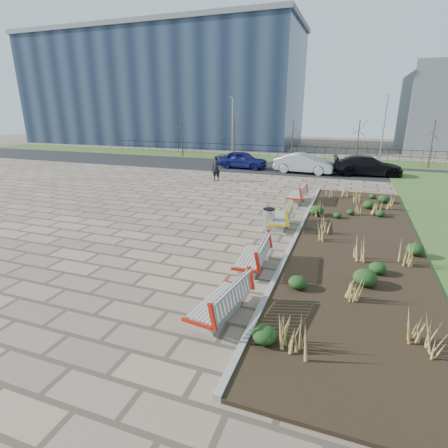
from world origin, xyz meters
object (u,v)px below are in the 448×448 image
(bench_b, at_px, (251,255))
(car_silver, at_px, (304,163))
(litter_bin, at_px, (269,220))
(lamp_west, at_px, (232,129))
(car_blue, at_px, (242,160))
(car_black, at_px, (367,166))
(bench_d, at_px, (296,194))
(pedestrian, at_px, (216,168))
(bench_c, at_px, (280,216))
(lamp_east, at_px, (383,132))
(bench_a, at_px, (219,299))

(bench_b, xyz_separation_m, car_silver, (-0.91, 18.64, 0.29))
(litter_bin, distance_m, lamp_west, 22.45)
(car_blue, bearing_deg, bench_b, -159.18)
(car_blue, bearing_deg, car_black, -86.95)
(bench_d, height_order, pedestrian, pedestrian)
(bench_c, relative_size, lamp_west, 0.35)
(litter_bin, distance_m, lamp_east, 21.40)
(bench_b, relative_size, pedestrian, 1.17)
(litter_bin, relative_size, car_black, 0.18)
(bench_b, distance_m, car_black, 19.70)
(bench_c, height_order, litter_bin, bench_c)
(lamp_east, bearing_deg, pedestrian, -135.51)
(pedestrian, height_order, car_black, pedestrian)
(bench_b, relative_size, car_silver, 0.45)
(bench_a, relative_size, car_silver, 0.45)
(lamp_east, bearing_deg, car_blue, -155.01)
(bench_c, relative_size, litter_bin, 2.24)
(litter_bin, xyz_separation_m, pedestrian, (-6.06, 9.35, 0.43))
(bench_d, bearing_deg, car_silver, 96.68)
(bench_a, distance_m, lamp_west, 29.03)
(lamp_west, bearing_deg, bench_b, -69.85)
(bench_a, xyz_separation_m, car_blue, (-6.28, 22.22, 0.26))
(litter_bin, relative_size, car_silver, 0.20)
(bench_a, xyz_separation_m, litter_bin, (-0.35, 6.92, -0.03))
(car_blue, bearing_deg, pedestrian, -178.48)
(bench_b, height_order, car_blue, car_blue)
(bench_a, relative_size, lamp_east, 0.35)
(car_black, bearing_deg, bench_d, 151.79)
(bench_d, xyz_separation_m, car_silver, (-0.91, 9.53, 0.29))
(bench_a, height_order, car_blue, car_blue)
(bench_b, distance_m, bench_c, 4.51)
(pedestrian, height_order, lamp_east, lamp_east)
(car_blue, bearing_deg, car_silver, -93.85)
(bench_d, relative_size, litter_bin, 2.24)
(bench_a, xyz_separation_m, car_black, (3.87, 22.27, 0.27))
(pedestrian, distance_m, lamp_east, 16.14)
(litter_bin, height_order, car_black, car_black)
(bench_c, distance_m, car_black, 15.30)
(bench_a, bearing_deg, car_black, 88.09)
(car_black, bearing_deg, litter_bin, 157.18)
(car_silver, bearing_deg, bench_b, -172.79)
(bench_b, distance_m, bench_d, 9.12)
(bench_c, xyz_separation_m, lamp_east, (5.00, 20.01, 2.54))
(bench_b, relative_size, car_black, 0.40)
(lamp_west, bearing_deg, bench_d, -59.71)
(bench_c, distance_m, bench_d, 4.60)
(bench_c, xyz_separation_m, bench_d, (0.00, 4.60, 0.00))
(car_silver, xyz_separation_m, lamp_east, (5.91, 5.88, 2.25))
(bench_c, relative_size, lamp_east, 0.35)
(bench_a, bearing_deg, lamp_west, 116.07)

